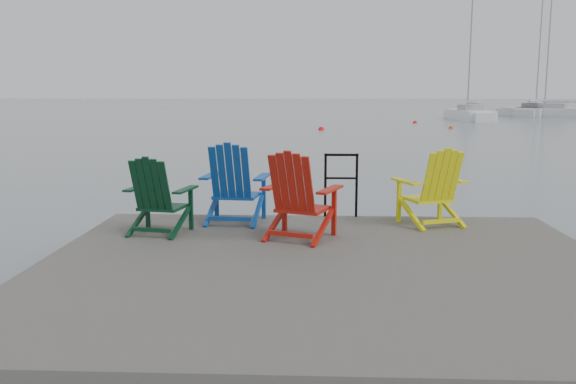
{
  "coord_description": "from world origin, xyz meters",
  "views": [
    {
      "loc": [
        -0.12,
        -6.06,
        2.25
      ],
      "look_at": [
        -0.5,
        2.43,
        0.85
      ],
      "focal_mm": 38.0,
      "sensor_mm": 36.0,
      "label": 1
    }
  ],
  "objects_px": {
    "sailboat_far": "(549,113)",
    "chair_yellow": "(433,187)",
    "chair_blue": "(234,183)",
    "buoy_a": "(300,170)",
    "sailboat_mid": "(534,112)",
    "buoy_d": "(415,123)",
    "handrail": "(341,179)",
    "chair_red": "(298,195)",
    "buoy_c": "(451,128)",
    "chair_green": "(158,195)",
    "sailboat_near": "(469,115)",
    "buoy_b": "(321,130)"
  },
  "relations": [
    {
      "from": "handrail",
      "to": "sailboat_near",
      "type": "height_order",
      "value": "sailboat_near"
    },
    {
      "from": "chair_yellow",
      "to": "chair_green",
      "type": "bearing_deg",
      "value": 170.1
    },
    {
      "from": "chair_red",
      "to": "buoy_a",
      "type": "distance_m",
      "value": 10.51
    },
    {
      "from": "buoy_a",
      "to": "buoy_d",
      "type": "xyz_separation_m",
      "value": [
        7.73,
        27.49,
        0.0
      ]
    },
    {
      "from": "chair_blue",
      "to": "sailboat_near",
      "type": "bearing_deg",
      "value": 78.17
    },
    {
      "from": "chair_blue",
      "to": "buoy_a",
      "type": "relative_size",
      "value": 3.15
    },
    {
      "from": "handrail",
      "to": "chair_yellow",
      "type": "distance_m",
      "value": 1.3
    },
    {
      "from": "sailboat_far",
      "to": "buoy_b",
      "type": "height_order",
      "value": "sailboat_far"
    },
    {
      "from": "chair_green",
      "to": "chair_blue",
      "type": "relative_size",
      "value": 0.89
    },
    {
      "from": "chair_red",
      "to": "chair_yellow",
      "type": "xyz_separation_m",
      "value": [
        1.76,
        0.84,
        -0.02
      ]
    },
    {
      "from": "sailboat_near",
      "to": "buoy_d",
      "type": "distance_m",
      "value": 7.4
    },
    {
      "from": "handrail",
      "to": "chair_red",
      "type": "xyz_separation_m",
      "value": [
        -0.56,
        -1.36,
        -0.01
      ]
    },
    {
      "from": "buoy_d",
      "to": "chair_green",
      "type": "bearing_deg",
      "value": -103.77
    },
    {
      "from": "chair_blue",
      "to": "sailboat_far",
      "type": "xyz_separation_m",
      "value": [
        22.39,
        48.87,
        -0.69
      ]
    },
    {
      "from": "buoy_b",
      "to": "buoy_c",
      "type": "distance_m",
      "value": 8.28
    },
    {
      "from": "sailboat_near",
      "to": "chair_yellow",
      "type": "bearing_deg",
      "value": -106.29
    },
    {
      "from": "handrail",
      "to": "sailboat_mid",
      "type": "xyz_separation_m",
      "value": [
        20.71,
        51.44,
        -0.69
      ]
    },
    {
      "from": "chair_green",
      "to": "chair_yellow",
      "type": "bearing_deg",
      "value": 21.27
    },
    {
      "from": "buoy_c",
      "to": "buoy_d",
      "type": "distance_m",
      "value": 6.72
    },
    {
      "from": "chair_red",
      "to": "buoy_a",
      "type": "bearing_deg",
      "value": 112.12
    },
    {
      "from": "sailboat_mid",
      "to": "handrail",
      "type": "bearing_deg",
      "value": -82.91
    },
    {
      "from": "chair_blue",
      "to": "buoy_d",
      "type": "relative_size",
      "value": 3.07
    },
    {
      "from": "handrail",
      "to": "buoy_d",
      "type": "height_order",
      "value": "handrail"
    },
    {
      "from": "sailboat_mid",
      "to": "sailboat_far",
      "type": "xyz_separation_m",
      "value": [
        0.23,
        -3.06,
        0.0
      ]
    },
    {
      "from": "chair_green",
      "to": "buoy_c",
      "type": "height_order",
      "value": "chair_green"
    },
    {
      "from": "handrail",
      "to": "chair_red",
      "type": "relative_size",
      "value": 0.85
    },
    {
      "from": "sailboat_mid",
      "to": "buoy_a",
      "type": "height_order",
      "value": "sailboat_mid"
    },
    {
      "from": "chair_blue",
      "to": "handrail",
      "type": "bearing_deg",
      "value": 24.59
    },
    {
      "from": "sailboat_mid",
      "to": "buoy_b",
      "type": "relative_size",
      "value": 34.87
    },
    {
      "from": "chair_blue",
      "to": "sailboat_far",
      "type": "distance_m",
      "value": 53.76
    },
    {
      "from": "buoy_b",
      "to": "sailboat_far",
      "type": "bearing_deg",
      "value": 43.93
    },
    {
      "from": "sailboat_mid",
      "to": "sailboat_far",
      "type": "relative_size",
      "value": 1.2
    },
    {
      "from": "sailboat_far",
      "to": "buoy_a",
      "type": "height_order",
      "value": "sailboat_far"
    },
    {
      "from": "handrail",
      "to": "buoy_a",
      "type": "distance_m",
      "value": 9.19
    },
    {
      "from": "chair_green",
      "to": "buoy_a",
      "type": "height_order",
      "value": "chair_green"
    },
    {
      "from": "sailboat_far",
      "to": "chair_yellow",
      "type": "bearing_deg",
      "value": -164.41
    },
    {
      "from": "chair_yellow",
      "to": "handrail",
      "type": "bearing_deg",
      "value": 136.01
    },
    {
      "from": "buoy_a",
      "to": "buoy_b",
      "type": "distance_m",
      "value": 19.14
    },
    {
      "from": "sailboat_near",
      "to": "sailboat_far",
      "type": "bearing_deg",
      "value": 34.45
    },
    {
      "from": "chair_yellow",
      "to": "buoy_d",
      "type": "distance_m",
      "value": 37.57
    },
    {
      "from": "buoy_a",
      "to": "sailboat_near",
      "type": "bearing_deg",
      "value": 68.54
    },
    {
      "from": "sailboat_mid",
      "to": "buoy_d",
      "type": "relative_size",
      "value": 37.52
    },
    {
      "from": "sailboat_near",
      "to": "buoy_c",
      "type": "bearing_deg",
      "value": -110.4
    },
    {
      "from": "handrail",
      "to": "chair_blue",
      "type": "height_order",
      "value": "chair_blue"
    },
    {
      "from": "buoy_c",
      "to": "handrail",
      "type": "bearing_deg",
      "value": -105.14
    },
    {
      "from": "handrail",
      "to": "sailboat_far",
      "type": "height_order",
      "value": "sailboat_far"
    },
    {
      "from": "chair_blue",
      "to": "sailboat_mid",
      "type": "bearing_deg",
      "value": 72.8
    },
    {
      "from": "chair_blue",
      "to": "sailboat_mid",
      "type": "xyz_separation_m",
      "value": [
        22.16,
        51.93,
        -0.69
      ]
    },
    {
      "from": "chair_yellow",
      "to": "buoy_a",
      "type": "xyz_separation_m",
      "value": [
        -1.98,
        9.62,
        -1.01
      ]
    },
    {
      "from": "chair_green",
      "to": "chair_blue",
      "type": "distance_m",
      "value": 1.09
    }
  ]
}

